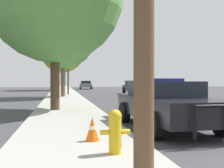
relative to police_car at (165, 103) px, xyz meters
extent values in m
cube|color=#A3A099|center=(-2.88, -1.89, -0.72)|extent=(3.00, 110.00, 0.13)
cube|color=black|center=(0.00, -0.05, -0.11)|extent=(2.05, 4.89, 0.63)
cube|color=black|center=(-0.01, 0.19, 0.43)|extent=(1.71, 2.56, 0.47)
cylinder|color=black|center=(0.98, -1.52, -0.43)|extent=(0.26, 0.72, 0.71)
cylinder|color=black|center=(-0.88, -1.58, -0.43)|extent=(0.26, 0.72, 0.71)
cylinder|color=black|center=(0.88, 1.47, -0.43)|extent=(0.26, 0.72, 0.71)
cylinder|color=black|center=(-0.98, 1.41, -0.43)|extent=(0.26, 0.72, 0.71)
cylinder|color=black|center=(-0.34, -2.60, -0.21)|extent=(0.07, 0.07, 0.75)
cylinder|color=black|center=(0.08, -2.59, 0.13)|extent=(0.90, 0.10, 0.07)
cube|color=navy|center=(-0.01, 0.19, 0.72)|extent=(1.37, 0.24, 0.09)
cube|color=navy|center=(0.95, -0.02, -0.08)|extent=(0.12, 3.48, 0.18)
cylinder|color=gold|center=(-2.22, -3.19, -0.32)|extent=(0.23, 0.23, 0.66)
sphere|color=gold|center=(-2.22, -3.19, 0.04)|extent=(0.24, 0.24, 0.24)
cylinder|color=gold|center=(-2.42, -3.19, -0.25)|extent=(0.16, 0.09, 0.09)
cylinder|color=gold|center=(-2.02, -3.19, -0.25)|extent=(0.16, 0.09, 0.09)
cylinder|color=#424247|center=(-2.48, 18.76, 2.16)|extent=(0.16, 0.16, 5.62)
cylinder|color=#424247|center=(-1.04, 18.76, 4.82)|extent=(2.88, 0.11, 0.11)
cube|color=black|center=(0.40, 18.76, 4.37)|extent=(0.30, 0.24, 0.90)
sphere|color=red|center=(0.40, 18.63, 4.67)|extent=(0.20, 0.20, 0.20)
sphere|color=orange|center=(0.40, 18.63, 4.37)|extent=(0.20, 0.20, 0.20)
sphere|color=green|center=(0.40, 18.63, 4.07)|extent=(0.20, 0.20, 0.20)
cube|color=slate|center=(0.95, 38.43, -0.13)|extent=(2.13, 4.32, 0.64)
cube|color=black|center=(0.93, 38.22, 0.39)|extent=(1.72, 2.29, 0.40)
cylinder|color=black|center=(0.15, 39.79, -0.44)|extent=(0.29, 0.69, 0.67)
cylinder|color=black|center=(1.93, 39.66, -0.44)|extent=(0.29, 0.69, 0.67)
cylinder|color=black|center=(-0.04, 37.20, -0.44)|extent=(0.29, 0.69, 0.67)
cylinder|color=black|center=(1.75, 37.07, -0.44)|extent=(0.29, 0.69, 0.67)
cube|color=black|center=(4.49, 20.24, -0.15)|extent=(1.86, 4.34, 0.60)
cube|color=black|center=(4.49, 20.46, 0.41)|extent=(1.58, 2.26, 0.51)
cylinder|color=black|center=(5.36, 18.89, -0.44)|extent=(0.25, 0.68, 0.67)
cylinder|color=black|center=(3.59, 18.92, -0.44)|extent=(0.25, 0.68, 0.67)
cylinder|color=black|center=(5.39, 21.57, -0.44)|extent=(0.25, 0.68, 0.67)
cylinder|color=black|center=(3.62, 21.59, -0.44)|extent=(0.25, 0.68, 0.67)
cylinder|color=brown|center=(-3.00, 15.47, 1.12)|extent=(0.38, 0.38, 3.53)
sphere|color=#5B9947|center=(-3.00, 15.47, 4.38)|extent=(5.44, 5.44, 5.44)
cylinder|color=#4C3823|center=(-3.46, 4.89, 1.14)|extent=(0.42, 0.42, 3.58)
cylinder|color=brown|center=(-2.90, 33.54, 1.27)|extent=(0.35, 0.35, 3.85)
sphere|color=#999933|center=(-2.90, 33.54, 4.95)|extent=(6.35, 6.35, 6.35)
cone|color=orange|center=(-2.51, -2.03, -0.38)|extent=(0.31, 0.31, 0.54)
cylinder|color=white|center=(-2.51, -2.03, -0.36)|extent=(0.17, 0.17, 0.08)
camera|label=1|loc=(-3.21, -8.25, 0.71)|focal=45.00mm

